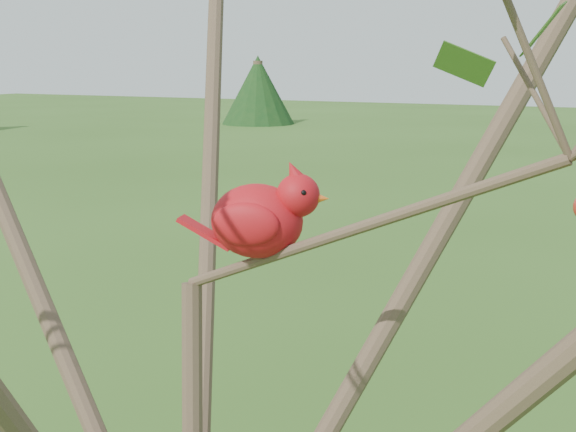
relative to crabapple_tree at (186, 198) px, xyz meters
The scene contains 3 objects.
crabapple_tree is the anchor object (origin of this frame).
cardinal 0.14m from the crabapple_tree, 60.59° to the left, with size 0.24×0.15×0.17m.
distant_trees 22.77m from the crabapple_tree, 99.81° to the left, with size 42.10×14.46×3.43m.
Camera 1 is at (0.67, -1.00, 2.32)m, focal length 50.00 mm.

